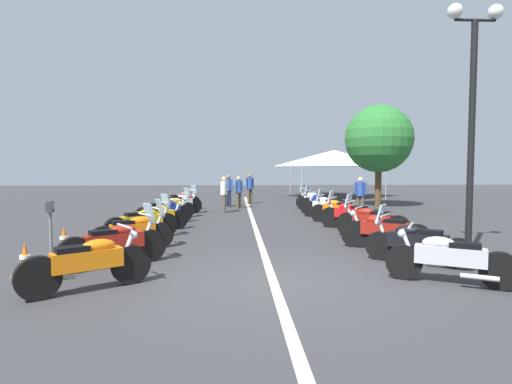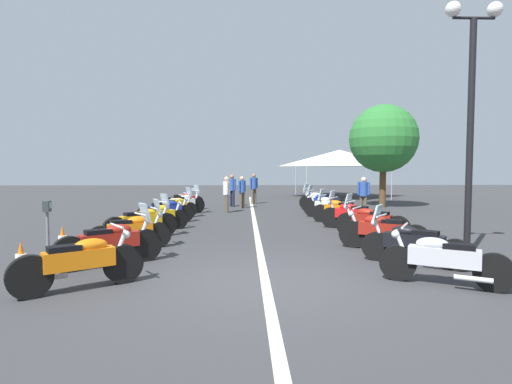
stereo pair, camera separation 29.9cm
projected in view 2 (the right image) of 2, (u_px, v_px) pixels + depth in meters
name	position (u px, v px, depth m)	size (l,w,h in m)	color
ground_plane	(265.00, 282.00, 6.97)	(80.00, 80.00, 0.00)	#38383A
lane_centre_stripe	(255.00, 227.00, 13.57)	(27.87, 0.16, 0.01)	beige
motorcycle_left_row_0	(81.00, 262.00, 6.49)	(1.30, 1.78, 1.01)	black
motorcycle_left_row_1	(111.00, 242.00, 8.10)	(1.39, 1.84, 1.23)	black
motorcycle_left_row_2	(132.00, 231.00, 9.71)	(1.07, 1.82, 1.20)	black
motorcycle_left_row_3	(142.00, 222.00, 11.23)	(1.48, 1.77, 1.23)	black
motorcycle_left_row_4	(157.00, 217.00, 12.63)	(1.36, 1.84, 0.99)	black
motorcycle_left_row_5	(166.00, 211.00, 14.36)	(1.27, 1.88, 1.00)	black
motorcycle_left_row_6	(174.00, 207.00, 15.83)	(1.21, 1.73, 1.19)	black
motorcycle_left_row_7	(183.00, 203.00, 17.25)	(1.36, 1.79, 1.22)	black
motorcycle_left_row_8	(184.00, 201.00, 18.83)	(1.36, 1.69, 1.00)	black
motorcycle_right_row_0	(442.00, 259.00, 6.74)	(1.15, 1.87, 0.99)	black
motorcycle_right_row_1	(412.00, 243.00, 8.18)	(1.36, 1.81, 1.19)	black
motorcycle_right_row_2	(382.00, 231.00, 9.66)	(1.24, 1.88, 1.01)	black
motorcycle_right_row_3	(371.00, 221.00, 11.37)	(1.33, 1.79, 1.23)	black
motorcycle_right_row_4	(352.00, 214.00, 12.99)	(1.26, 1.89, 1.23)	black
motorcycle_right_row_5	(339.00, 210.00, 14.48)	(1.12, 1.88, 1.21)	black
motorcycle_right_row_6	(329.00, 206.00, 15.90)	(1.44, 1.81, 1.00)	black
motorcycle_right_row_7	(324.00, 203.00, 17.38)	(1.12, 1.91, 1.23)	black
motorcycle_right_row_8	(318.00, 200.00, 18.99)	(1.43, 1.69, 1.21)	black
street_lamp_twin_globe	(472.00, 88.00, 8.68)	(0.32, 1.22, 5.48)	black
parking_meter	(47.00, 220.00, 8.30)	(0.19, 0.15, 1.29)	slate
traffic_cone_0	(63.00, 239.00, 9.53)	(0.36, 0.36, 0.61)	orange
traffic_cone_1	(21.00, 258.00, 7.50)	(0.36, 0.36, 0.61)	orange
bystander_0	(363.00, 193.00, 17.06)	(0.36, 0.44, 1.59)	brown
bystander_1	(242.00, 190.00, 19.80)	(0.44, 0.36, 1.56)	brown
bystander_2	(254.00, 186.00, 22.26)	(0.35, 0.44, 1.66)	brown
bystander_3	(232.00, 188.00, 20.64)	(0.39, 0.41, 1.63)	#1E2338
bystander_4	(227.00, 192.00, 17.88)	(0.53, 0.32, 1.59)	brown
roadside_tree_0	(384.00, 139.00, 20.26)	(3.38, 3.38, 5.13)	brown
event_tent	(340.00, 158.00, 27.48)	(5.86, 5.86, 3.20)	white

